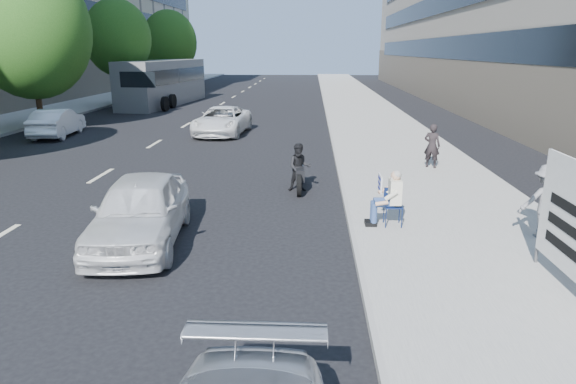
# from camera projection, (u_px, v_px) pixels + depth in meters

# --- Properties ---
(ground) EXTENTS (160.00, 160.00, 0.00)m
(ground) POSITION_uv_depth(u_px,v_px,m) (281.00, 286.00, 9.13)
(ground) COLOR black
(ground) RESTS_ON ground
(near_sidewalk) EXTENTS (5.00, 120.00, 0.15)m
(near_sidewalk) POSITION_uv_depth(u_px,v_px,m) (375.00, 125.00, 28.18)
(near_sidewalk) COLOR gray
(near_sidewalk) RESTS_ON ground
(far_sidewalk) EXTENTS (4.50, 120.00, 0.15)m
(far_sidewalk) POSITION_uv_depth(u_px,v_px,m) (8.00, 123.00, 29.11)
(far_sidewalk) COLOR gray
(far_sidewalk) RESTS_ON ground
(tree_far_c) EXTENTS (6.00, 6.00, 8.47)m
(tree_far_c) POSITION_uv_depth(u_px,v_px,m) (30.00, 30.00, 25.72)
(tree_far_c) COLOR #382616
(tree_far_c) RESTS_ON ground
(tree_far_d) EXTENTS (4.80, 4.80, 7.65)m
(tree_far_d) POSITION_uv_depth(u_px,v_px,m) (118.00, 38.00, 37.31)
(tree_far_d) COLOR #382616
(tree_far_d) RESTS_ON ground
(tree_far_e) EXTENTS (5.40, 5.40, 7.89)m
(tree_far_e) POSITION_uv_depth(u_px,v_px,m) (169.00, 42.00, 50.81)
(tree_far_e) COLOR #382616
(tree_far_e) RESTS_ON ground
(seated_protester) EXTENTS (0.83, 1.11, 1.31)m
(seated_protester) POSITION_uv_depth(u_px,v_px,m) (389.00, 195.00, 11.67)
(seated_protester) COLOR navy
(seated_protester) RESTS_ON near_sidewalk
(jogger) EXTENTS (1.06, 0.65, 1.60)m
(jogger) POSITION_uv_depth(u_px,v_px,m) (546.00, 201.00, 10.91)
(jogger) COLOR slate
(jogger) RESTS_ON near_sidewalk
(pedestrian_woman) EXTENTS (0.65, 0.57, 1.51)m
(pedestrian_woman) POSITION_uv_depth(u_px,v_px,m) (432.00, 146.00, 17.47)
(pedestrian_woman) COLOR black
(pedestrian_woman) RESTS_ON near_sidewalk
(white_sedan_near) EXTENTS (2.17, 4.47, 1.47)m
(white_sedan_near) POSITION_uv_depth(u_px,v_px,m) (140.00, 210.00, 11.00)
(white_sedan_near) COLOR silver
(white_sedan_near) RESTS_ON ground
(white_sedan_mid) EXTENTS (1.85, 4.21, 1.34)m
(white_sedan_mid) POSITION_uv_depth(u_px,v_px,m) (57.00, 123.00, 24.74)
(white_sedan_mid) COLOR white
(white_sedan_mid) RESTS_ON ground
(white_sedan_far) EXTENTS (2.56, 4.99, 1.35)m
(white_sedan_far) POSITION_uv_depth(u_px,v_px,m) (222.00, 121.00, 25.37)
(white_sedan_far) COLOR white
(white_sedan_far) RESTS_ON ground
(motorcycle) EXTENTS (0.72, 2.05, 1.42)m
(motorcycle) POSITION_uv_depth(u_px,v_px,m) (300.00, 170.00, 15.16)
(motorcycle) COLOR black
(motorcycle) RESTS_ON ground
(bus) EXTENTS (3.85, 12.28, 3.30)m
(bus) POSITION_uv_depth(u_px,v_px,m) (164.00, 83.00, 39.04)
(bus) COLOR slate
(bus) RESTS_ON ground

